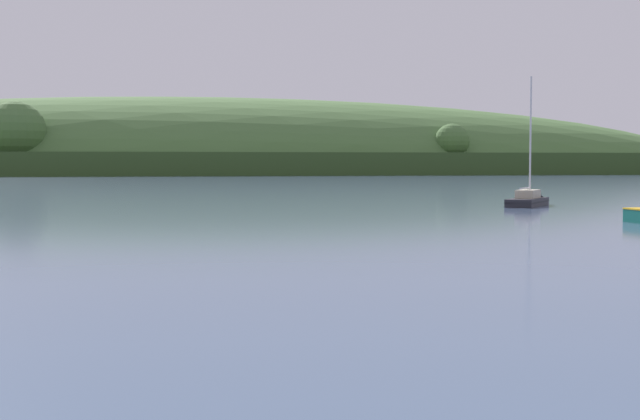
# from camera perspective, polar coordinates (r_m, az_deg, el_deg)

# --- Properties ---
(far_shoreline_hill) EXTENTS (416.28, 115.55, 43.98)m
(far_shoreline_hill) POSITION_cam_1_polar(r_m,az_deg,el_deg) (259.97, -7.31, 2.45)
(far_shoreline_hill) COLOR #314A21
(far_shoreline_hill) RESTS_ON ground
(sailboat_near_mooring) EXTENTS (5.59, 6.75, 10.93)m
(sailboat_near_mooring) POSITION_cam_1_polar(r_m,az_deg,el_deg) (70.65, 13.29, 0.40)
(sailboat_near_mooring) COLOR #232328
(sailboat_near_mooring) RESTS_ON ground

